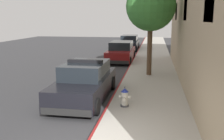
{
  "coord_description": "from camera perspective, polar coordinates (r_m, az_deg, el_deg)",
  "views": [
    {
      "loc": [
        1.64,
        -6.16,
        3.37
      ],
      "look_at": [
        -0.3,
        5.41,
        1.0
      ],
      "focal_mm": 41.24,
      "sensor_mm": 36.0,
      "label": 1
    }
  ],
  "objects": [
    {
      "name": "ground_plane",
      "position": [
        17.63,
        -11.09,
        -0.15
      ],
      "size": [
        31.53,
        60.0,
        0.2
      ],
      "primitive_type": "cube",
      "color": "#353538"
    },
    {
      "name": "curb_painted_edge",
      "position": [
        16.58,
        3.51,
        -0.09
      ],
      "size": [
        0.08,
        60.0,
        0.14
      ],
      "primitive_type": "cube",
      "color": "maroon",
      "rests_on": "ground"
    },
    {
      "name": "street_tree",
      "position": [
        14.8,
        8.59,
        13.75
      ],
      "size": [
        2.77,
        2.77,
        5.28
      ],
      "color": "brown",
      "rests_on": "sidewalk_pavement"
    },
    {
      "name": "parked_car_dark_far",
      "position": [
        28.2,
        3.85,
        6.03
      ],
      "size": [
        1.94,
        4.84,
        1.56
      ],
      "color": "black",
      "rests_on": "ground"
    },
    {
      "name": "police_cruiser",
      "position": [
        10.82,
        -5.97,
        -2.68
      ],
      "size": [
        1.94,
        4.84,
        1.68
      ],
      "color": "black",
      "rests_on": "ground"
    },
    {
      "name": "sidewalk_pavement",
      "position": [
        16.49,
        8.81,
        -0.27
      ],
      "size": [
        2.98,
        60.0,
        0.14
      ],
      "primitive_type": "cube",
      "color": "#ADA89E",
      "rests_on": "ground"
    },
    {
      "name": "fire_hydrant",
      "position": [
        9.59,
        2.83,
        -6.07
      ],
      "size": [
        0.44,
        0.4,
        0.76
      ],
      "color": "#4C4C51",
      "rests_on": "sidewalk_pavement"
    },
    {
      "name": "parked_car_silver_ahead",
      "position": [
        20.48,
        2.03,
        4.03
      ],
      "size": [
        1.94,
        4.84,
        1.56
      ],
      "color": "maroon",
      "rests_on": "ground"
    }
  ]
}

